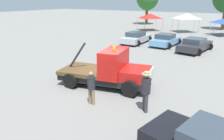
{
  "coord_description": "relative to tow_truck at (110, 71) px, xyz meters",
  "views": [
    {
      "loc": [
        6.76,
        -10.03,
        4.89
      ],
      "look_at": [
        0.5,
        0.0,
        1.05
      ],
      "focal_mm": 35.0,
      "sensor_mm": 36.0,
      "label": 1
    }
  ],
  "objects": [
    {
      "name": "ground_plane",
      "position": [
        -0.32,
        -0.07,
        -0.94
      ],
      "size": [
        160.0,
        160.0,
        0.0
      ],
      "primitive_type": "plane",
      "color": "gray"
    },
    {
      "name": "tow_truck",
      "position": [
        0.0,
        0.0,
        0.0
      ],
      "size": [
        5.65,
        3.17,
        2.51
      ],
      "rotation": [
        0.0,
        0.0,
        0.21
      ],
      "color": "black",
      "rests_on": "ground"
    },
    {
      "name": "person_near_truck",
      "position": [
        2.98,
        -1.72,
        0.18
      ],
      "size": [
        0.42,
        0.42,
        1.91
      ],
      "rotation": [
        0.0,
        0.0,
        3.94
      ],
      "color": "#38383D",
      "rests_on": "ground"
    },
    {
      "name": "person_at_hood",
      "position": [
        0.5,
        -2.44,
        0.03
      ],
      "size": [
        0.37,
        0.37,
        1.68
      ],
      "rotation": [
        0.0,
        0.0,
        1.52
      ],
      "color": "#847051",
      "rests_on": "ground"
    },
    {
      "name": "parked_car_silver",
      "position": [
        -4.54,
        12.8,
        -0.29
      ],
      "size": [
        2.56,
        4.81,
        1.34
      ],
      "rotation": [
        0.0,
        0.0,
        1.59
      ],
      "color": "#B7B7BC",
      "rests_on": "ground"
    },
    {
      "name": "parked_car_skyblue",
      "position": [
        -1.14,
        13.14,
        -0.29
      ],
      "size": [
        2.67,
        4.6,
        1.34
      ],
      "rotation": [
        0.0,
        0.0,
        1.51
      ],
      "color": "#669ED1",
      "rests_on": "ground"
    },
    {
      "name": "parked_car_charcoal",
      "position": [
        2.19,
        12.01,
        -0.29
      ],
      "size": [
        2.93,
        4.9,
        1.34
      ],
      "rotation": [
        0.0,
        0.0,
        1.42
      ],
      "color": "#2D2D33",
      "rests_on": "ground"
    },
    {
      "name": "canopy_tent_red",
      "position": [
        -7.4,
        23.73,
        1.4
      ],
      "size": [
        3.25,
        3.25,
        2.73
      ],
      "color": "#9E9EA3",
      "rests_on": "ground"
    },
    {
      "name": "canopy_tent_white",
      "position": [
        -1.97,
        24.89,
        1.52
      ],
      "size": [
        3.27,
        3.27,
        2.87
      ],
      "color": "#9E9EA3",
      "rests_on": "ground"
    },
    {
      "name": "traffic_cone",
      "position": [
        -2.36,
        4.97,
        -0.69
      ],
      "size": [
        0.4,
        0.4,
        0.55
      ],
      "color": "black",
      "rests_on": "ground"
    }
  ]
}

